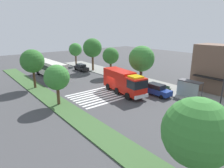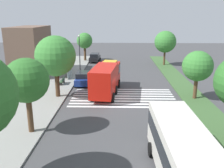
% 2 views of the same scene
% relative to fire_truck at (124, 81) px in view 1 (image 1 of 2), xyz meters
% --- Properties ---
extents(ground_plane, '(120.00, 120.00, 0.00)m').
position_rel_fire_truck_xyz_m(ground_plane, '(-2.28, -2.08, -2.05)').
color(ground_plane, '#424244').
extents(sidewalk, '(60.00, 5.78, 0.14)m').
position_rel_fire_truck_xyz_m(sidewalk, '(-2.28, 7.61, -1.98)').
color(sidewalk, gray).
rests_on(sidewalk, ground_plane).
extents(median_strip, '(60.00, 3.00, 0.14)m').
position_rel_fire_truck_xyz_m(median_strip, '(-2.28, -10.37, -1.98)').
color(median_strip, '#3D6033').
rests_on(median_strip, ground_plane).
extents(crosswalk, '(6.75, 12.23, 0.01)m').
position_rel_fire_truck_xyz_m(crosswalk, '(-1.62, -2.08, -2.05)').
color(crosswalk, silver).
rests_on(crosswalk, ground_plane).
extents(fire_truck, '(9.26, 3.55, 3.65)m').
position_rel_fire_truck_xyz_m(fire_truck, '(0.00, 0.00, 0.00)').
color(fire_truck, red).
rests_on(fire_truck, ground_plane).
extents(parked_car_west, '(4.66, 2.05, 1.64)m').
position_rel_fire_truck_xyz_m(parked_car_west, '(-19.89, 3.52, -1.20)').
color(parked_car_west, black).
rests_on(parked_car_west, ground_plane).
extents(parked_car_mid, '(4.67, 2.04, 1.83)m').
position_rel_fire_truck_xyz_m(parked_car_mid, '(3.77, 3.52, -1.13)').
color(parked_car_mid, navy).
rests_on(parked_car_mid, ground_plane).
extents(transit_bus, '(11.70, 3.07, 3.44)m').
position_rel_fire_truck_xyz_m(transit_bus, '(-18.05, -5.14, -0.01)').
color(transit_bus, silver).
rests_on(transit_bus, ground_plane).
extents(bus_stop_shelter, '(3.50, 1.40, 2.46)m').
position_rel_fire_truck_xyz_m(bus_stop_shelter, '(7.46, 6.41, -0.17)').
color(bus_stop_shelter, '#4C4C51').
rests_on(bus_stop_shelter, sidewalk).
extents(bench_near_shelter, '(1.60, 0.50, 0.90)m').
position_rel_fire_truck_xyz_m(bench_near_shelter, '(3.46, 6.38, -1.46)').
color(bench_near_shelter, '#2D472D').
rests_on(bench_near_shelter, sidewalk).
extents(street_lamp, '(0.36, 0.36, 6.10)m').
position_rel_fire_truck_xyz_m(street_lamp, '(12.69, 5.32, 1.69)').
color(street_lamp, '#2D2D30').
rests_on(street_lamp, sidewalk).
extents(sidewalk_tree_far_west, '(3.56, 3.56, 6.18)m').
position_rel_fire_truck_xyz_m(sidewalk_tree_far_west, '(-26.57, 5.72, 2.45)').
color(sidewalk_tree_far_west, '#513823').
rests_on(sidewalk_tree_far_west, sidewalk).
extents(sidewalk_tree_west, '(4.56, 4.56, 7.80)m').
position_rel_fire_truck_xyz_m(sidewalk_tree_west, '(-17.95, 5.72, 3.57)').
color(sidewalk_tree_west, '#513823').
rests_on(sidewalk_tree_west, sidewalk).
extents(sidewalk_tree_center, '(3.56, 3.56, 6.16)m').
position_rel_fire_truck_xyz_m(sidewalk_tree_center, '(-10.81, 5.72, 2.43)').
color(sidewalk_tree_center, '#513823').
rests_on(sidewalk_tree_center, sidewalk).
extents(sidewalk_tree_east, '(4.66, 4.66, 7.16)m').
position_rel_fire_truck_xyz_m(sidewalk_tree_east, '(-1.78, 5.72, 2.89)').
color(sidewalk_tree_east, '#47301E').
rests_on(sidewalk_tree_east, sidewalk).
extents(median_tree_far_west, '(4.00, 4.00, 6.73)m').
position_rel_fire_truck_xyz_m(median_tree_far_west, '(-12.03, -10.37, 2.79)').
color(median_tree_far_west, '#47301E').
rests_on(median_tree_far_west, median_strip).
extents(median_tree_west, '(3.43, 3.43, 5.53)m').
position_rel_fire_truck_xyz_m(median_tree_west, '(-2.06, -10.37, 1.87)').
color(median_tree_west, '#513823').
rests_on(median_tree_west, median_strip).
extents(median_tree_center, '(4.11, 4.11, 6.52)m').
position_rel_fire_truck_xyz_m(median_tree_center, '(17.63, -10.37, 2.53)').
color(median_tree_center, '#513823').
rests_on(median_tree_center, median_strip).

